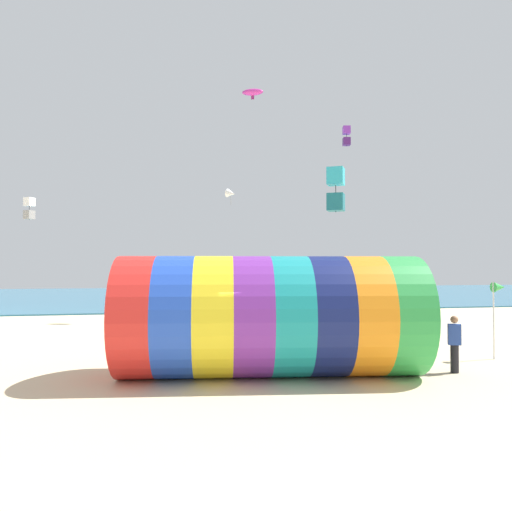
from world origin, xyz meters
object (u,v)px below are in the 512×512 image
giant_inflatable_tube (271,316)px  kite_purple_box (347,136)px  kite_handler (454,344)px  beach_flag (498,291)px  kite_white_delta (231,193)px  kite_cyan_box (336,189)px  bystander_near_water (218,314)px  bystander_mid_beach (186,313)px  kite_magenta_parafoil (253,92)px  kite_white_box (29,208)px

giant_inflatable_tube → kite_purple_box: 20.98m
kite_handler → beach_flag: 3.60m
kite_white_delta → kite_purple_box: (7.75, 1.20, 4.15)m
kite_white_delta → kite_cyan_box: 11.81m
giant_inflatable_tube → kite_purple_box: size_ratio=6.83×
giant_inflatable_tube → kite_handler: bearing=-6.8°
giant_inflatable_tube → bystander_near_water: bearing=92.3°
kite_cyan_box → kite_white_delta: bearing=100.8°
bystander_near_water → beach_flag: bearing=-43.3°
bystander_near_water → bystander_mid_beach: (-1.31, 2.59, -0.14)m
kite_magenta_parafoil → beach_flag: (5.57, -15.37, -11.79)m
kite_handler → kite_purple_box: kite_purple_box is taller
kite_magenta_parafoil → kite_purple_box: bearing=-1.8°
kite_magenta_parafoil → kite_white_box: 15.13m
giant_inflatable_tube → kite_magenta_parafoil: 20.75m
kite_magenta_parafoil → beach_flag: size_ratio=0.55×
kite_white_box → beach_flag: bearing=-39.7°
kite_white_delta → kite_purple_box: size_ratio=0.75×
giant_inflatable_tube → kite_magenta_parafoil: bearing=80.6°
kite_magenta_parafoil → kite_handler: bearing=-80.8°
kite_white_box → bystander_mid_beach: (8.67, -4.75, -5.72)m
bystander_near_water → kite_purple_box: bearing=37.1°
giant_inflatable_tube → kite_white_box: size_ratio=6.80×
kite_magenta_parafoil → bystander_near_water: (-3.09, -7.21, -13.19)m
kite_handler → beach_flag: size_ratio=0.64×
kite_magenta_parafoil → bystander_near_water: bearing=-113.2°
giant_inflatable_tube → kite_magenta_parafoil: (2.72, 16.42, 12.40)m
kite_purple_box → bystander_near_water: size_ratio=0.73×
kite_white_box → kite_white_delta: bearing=-7.5°
kite_handler → bystander_mid_beach: bearing=119.9°
bystander_mid_beach → beach_flag: beach_flag is taller
bystander_near_water → kite_white_box: bearing=143.7°
kite_white_delta → bystander_near_water: bearing=-104.5°
beach_flag → kite_white_box: bearing=140.3°
giant_inflatable_tube → kite_purple_box: kite_purple_box is taller
kite_cyan_box → bystander_near_water: size_ratio=0.95×
kite_handler → bystander_mid_beach: size_ratio=1.07×
kite_purple_box → beach_flag: 17.81m
kite_cyan_box → beach_flag: kite_cyan_box is taller
kite_white_box → bystander_mid_beach: kite_white_box is taller
kite_white_delta → kite_handler: bearing=-74.5°
kite_white_box → bystander_near_water: 13.58m
beach_flag → kite_white_delta: bearing=117.1°
giant_inflatable_tube → kite_cyan_box: kite_cyan_box is taller
beach_flag → kite_purple_box: bearing=87.7°
kite_purple_box → beach_flag: kite_purple_box is taller
kite_white_delta → bystander_near_water: kite_white_delta is taller
bystander_mid_beach → beach_flag: 14.74m
bystander_near_water → kite_magenta_parafoil: bearing=66.8°
giant_inflatable_tube → beach_flag: size_ratio=3.43×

